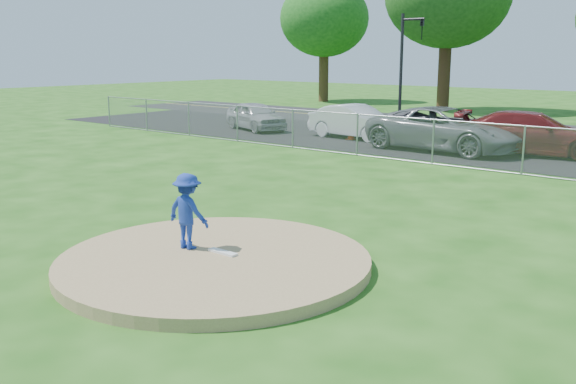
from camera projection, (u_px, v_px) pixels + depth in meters
The scene contains 13 objects.
ground at pixel (462, 181), 18.67m from camera, with size 120.00×120.00×0.00m, color #1A4A10.
pitchers_mound at pixel (215, 262), 11.10m from camera, with size 5.40×5.40×0.20m, color #927850.
pitching_rubber at pixel (223, 252), 11.23m from camera, with size 0.60×0.15×0.04m, color white.
chain_link_fence at pixel (491, 148), 20.02m from camera, with size 40.00×0.06×1.50m, color gray.
parking_lot at pixel (538, 154), 23.57m from camera, with size 50.00×8.00×0.01m, color black.
tree_far_left at pixel (324, 7), 48.20m from camera, with size 6.72×6.72×10.74m.
traffic_signal_left at pixel (406, 59), 32.45m from camera, with size 1.28×0.20×5.60m.
pitcher at pixel (188, 211), 11.39m from camera, with size 0.88×0.51×1.37m, color navy.
traffic_cone at pixel (351, 132), 27.52m from camera, with size 0.33×0.33×0.65m, color red.
parked_car_silver at pixel (256, 116), 30.94m from camera, with size 1.60×3.99×1.36m, color #A5A5AA.
parked_car_white at pixel (356, 122), 27.79m from camera, with size 1.53×4.40×1.45m, color silver.
parked_car_gray at pixel (445, 129), 24.24m from camera, with size 2.73×5.92×1.64m, color slate.
parked_car_darkred at pixel (533, 133), 23.24m from camera, with size 2.19×5.39×1.56m, color maroon.
Camera 1 is at (7.72, -7.37, 3.62)m, focal length 40.00 mm.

